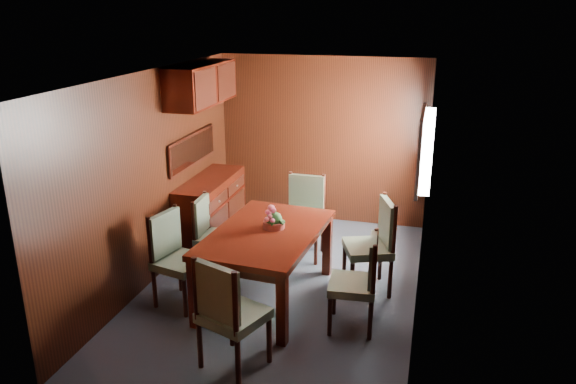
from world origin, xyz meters
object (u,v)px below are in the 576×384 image
(chair_right_near, at_px, (360,277))
(flower_centerpiece, at_px, (274,217))
(dining_table, at_px, (266,241))
(sideboard, at_px, (211,211))
(chair_left_near, at_px, (175,253))
(chair_head, at_px, (227,309))

(chair_right_near, relative_size, flower_centerpiece, 3.94)
(chair_right_near, bearing_deg, dining_table, 68.09)
(sideboard, distance_m, dining_table, 1.74)
(chair_left_near, bearing_deg, sideboard, -157.62)
(flower_centerpiece, bearing_deg, chair_right_near, -23.63)
(flower_centerpiece, bearing_deg, chair_left_near, -156.26)
(sideboard, height_order, chair_left_near, chair_left_near)
(dining_table, height_order, chair_right_near, chair_right_near)
(sideboard, bearing_deg, flower_centerpiece, -43.76)
(sideboard, height_order, flower_centerpiece, flower_centerpiece)
(chair_left_near, bearing_deg, chair_head, 58.07)
(chair_right_near, xyz_separation_m, flower_centerpiece, (-1.00, 0.44, 0.37))
(dining_table, bearing_deg, chair_head, -83.44)
(dining_table, distance_m, chair_left_near, 0.98)
(dining_table, bearing_deg, flower_centerpiece, 67.98)
(chair_left_near, distance_m, chair_right_near, 1.98)
(sideboard, bearing_deg, chair_right_near, -35.87)
(chair_left_near, height_order, flower_centerpiece, flower_centerpiece)
(dining_table, bearing_deg, chair_right_near, -12.79)
(chair_left_near, relative_size, chair_right_near, 1.04)
(sideboard, xyz_separation_m, dining_table, (1.16, -1.27, 0.23))
(chair_right_near, bearing_deg, sideboard, 49.65)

